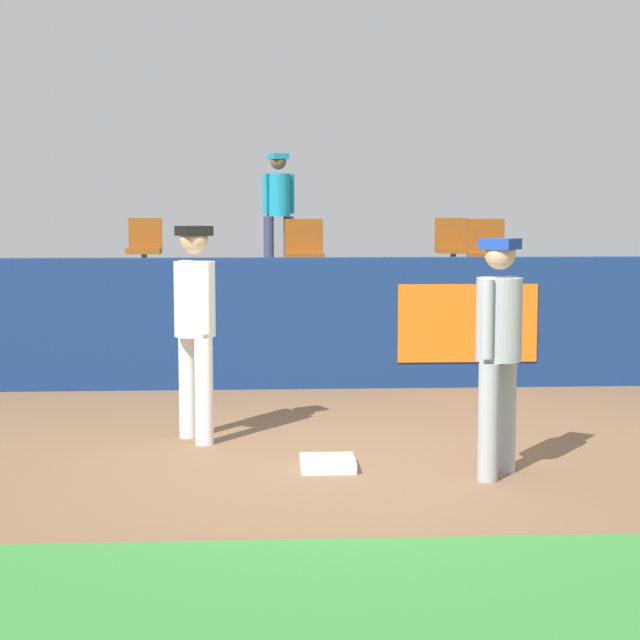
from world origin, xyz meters
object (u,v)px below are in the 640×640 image
at_px(player_runner_visitor, 499,340).
at_px(seat_back_left, 145,245).
at_px(spectator_hooded, 279,206).
at_px(seat_front_center, 304,250).
at_px(first_base, 328,463).
at_px(player_fielder_home, 195,318).
at_px(seat_front_right, 487,250).
at_px(seat_back_right, 452,245).

distance_m(player_runner_visitor, seat_back_left, 7.88).
height_order(player_runner_visitor, spectator_hooded, spectator_hooded).
relative_size(player_runner_visitor, seat_front_center, 2.02).
relative_size(first_base, seat_back_left, 0.48).
bearing_deg(player_fielder_home, spectator_hooded, 144.78).
bearing_deg(seat_back_left, seat_front_center, -40.71).
xyz_separation_m(seat_front_center, spectator_hooded, (-0.26, 2.46, 0.54)).
bearing_deg(seat_back_left, seat_front_right, -22.68).
bearing_deg(player_fielder_home, seat_back_right, 123.23).
distance_m(player_runner_visitor, seat_back_right, 7.24).
bearing_deg(seat_back_right, spectator_hooded, 164.41).
relative_size(seat_front_right, seat_back_right, 1.00).
relative_size(player_runner_visitor, seat_back_left, 2.02).
xyz_separation_m(first_base, player_fielder_home, (-1.02, 1.03, 0.98)).
bearing_deg(seat_front_right, spectator_hooded, 135.18).
xyz_separation_m(seat_back_right, spectator_hooded, (-2.38, 0.66, 0.54)).
bearing_deg(player_runner_visitor, seat_back_left, -118.43).
height_order(player_fielder_home, seat_front_right, seat_front_right).
xyz_separation_m(player_fielder_home, spectator_hooded, (0.80, 6.50, 0.94)).
bearing_deg(player_runner_visitor, seat_back_right, -150.47).
distance_m(seat_front_right, seat_back_right, 1.80).
xyz_separation_m(first_base, seat_back_left, (-2.05, 6.87, 1.38)).
distance_m(player_fielder_home, player_runner_visitor, 2.58).
bearing_deg(seat_front_center, seat_back_left, 139.29).
xyz_separation_m(first_base, seat_front_right, (2.26, 5.07, 1.38)).
relative_size(seat_front_center, spectator_hooded, 0.48).
bearing_deg(spectator_hooded, first_base, 68.82).
bearing_deg(seat_front_center, seat_front_right, -0.00).
distance_m(seat_front_right, seat_back_left, 4.67).
distance_m(first_base, seat_front_center, 5.26).
bearing_deg(player_runner_visitor, first_base, -66.63).
relative_size(seat_front_center, seat_back_left, 1.00).
height_order(first_base, spectator_hooded, spectator_hooded).
bearing_deg(player_runner_visitor, seat_front_center, -130.67).
bearing_deg(seat_back_left, player_fielder_home, -80.02).
bearing_deg(seat_front_center, spectator_hooded, 96.10).
xyz_separation_m(seat_front_right, seat_back_right, (-0.10, 1.80, -0.00)).
distance_m(first_base, seat_back_right, 7.33).
distance_m(seat_back_right, spectator_hooded, 2.53).
relative_size(seat_front_right, spectator_hooded, 0.48).
relative_size(seat_front_center, seat_back_right, 1.00).
height_order(seat_front_center, seat_front_right, same).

